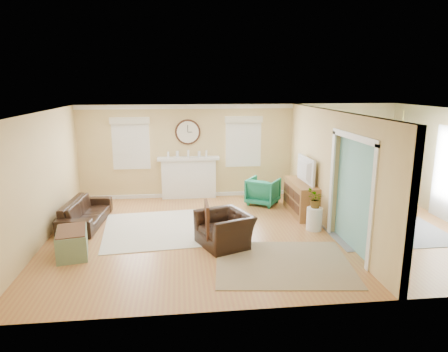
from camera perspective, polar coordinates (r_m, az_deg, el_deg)
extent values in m
plane|color=#A56338|center=(8.81, 5.45, -7.93)|extent=(9.00, 9.00, 0.00)
cube|color=tan|center=(11.33, 2.47, 3.66)|extent=(9.00, 0.02, 2.60)
cube|color=tan|center=(5.65, 12.03, -6.32)|extent=(9.00, 0.02, 2.60)
cube|color=tan|center=(8.69, -24.77, -0.43)|extent=(0.02, 6.00, 2.60)
cube|color=white|center=(8.25, 5.84, 9.19)|extent=(9.00, 6.00, 0.02)
cube|color=tan|center=(10.15, 12.29, 2.27)|extent=(0.12, 3.20, 2.60)
cube|color=tan|center=(6.68, 22.98, -4.04)|extent=(0.12, 1.00, 2.60)
cube|color=tan|center=(7.70, 18.64, 6.82)|extent=(0.12, 1.80, 0.40)
cube|color=white|center=(8.71, 15.13, -1.00)|extent=(0.04, 0.12, 2.20)
cube|color=white|center=(7.13, 20.40, -4.47)|extent=(0.04, 0.12, 2.20)
cube|color=white|center=(7.69, 18.06, 5.35)|extent=(0.04, 1.92, 0.12)
cube|color=#6DB8B0|center=(8.89, 15.58, 0.59)|extent=(0.02, 6.00, 2.60)
cube|color=white|center=(11.23, -5.05, -0.37)|extent=(1.50, 0.24, 1.10)
cube|color=white|center=(11.08, -5.11, 2.51)|extent=(1.70, 0.30, 0.08)
cube|color=black|center=(11.34, -5.06, -0.50)|extent=(0.85, 0.02, 0.75)
cube|color=gold|center=(11.25, -5.04, -1.03)|extent=(0.85, 0.02, 0.62)
cylinder|color=#472716|center=(11.09, -5.20, 6.28)|extent=(0.70, 0.06, 0.70)
cylinder|color=silver|center=(11.05, -5.19, 6.26)|extent=(0.60, 0.01, 0.60)
cube|color=black|center=(11.04, -5.20, 6.77)|extent=(0.02, 0.01, 0.20)
cube|color=black|center=(11.05, -4.88, 6.26)|extent=(0.12, 0.01, 0.02)
cube|color=white|center=(11.21, -13.14, 4.52)|extent=(0.90, 0.03, 1.30)
cube|color=white|center=(11.18, -13.15, 4.50)|extent=(1.00, 0.04, 1.40)
cube|color=beige|center=(11.07, -13.35, 7.69)|extent=(1.05, 0.10, 0.18)
cube|color=white|center=(11.28, 2.75, 4.90)|extent=(0.90, 0.03, 1.30)
cube|color=white|center=(11.25, 2.78, 4.88)|extent=(1.00, 0.04, 1.40)
cube|color=beige|center=(11.14, 2.85, 8.06)|extent=(1.05, 0.10, 0.18)
cylinder|color=gold|center=(9.37, 24.23, 7.66)|extent=(0.02, 0.02, 0.30)
sphere|color=white|center=(9.39, 24.09, 6.14)|extent=(0.30, 0.30, 0.30)
cube|color=beige|center=(9.05, -7.88, -7.36)|extent=(3.01, 2.67, 0.01)
cube|color=#987F62|center=(7.39, 8.43, -12.22)|extent=(2.59, 2.21, 0.01)
cube|color=gray|center=(9.98, 20.31, -6.14)|extent=(2.55, 3.19, 0.01)
imported|color=black|center=(9.66, -19.14, -4.93)|extent=(0.90, 1.98, 0.56)
imported|color=black|center=(7.97, 0.08, -7.62)|extent=(1.22, 1.29, 0.67)
imported|color=#157A53|center=(10.68, 5.60, -2.17)|extent=(1.06, 1.07, 0.71)
cube|color=gray|center=(8.07, -20.87, -8.93)|extent=(0.70, 0.96, 0.48)
cube|color=#472716|center=(7.99, -21.01, -7.25)|extent=(0.66, 0.91, 0.02)
cube|color=brown|center=(10.02, 10.98, -3.10)|extent=(0.50, 1.49, 0.80)
cube|color=#472716|center=(9.50, 10.36, -3.03)|extent=(0.01, 0.40, 0.22)
cube|color=#472716|center=(9.57, 10.29, -4.59)|extent=(0.01, 0.40, 0.22)
cube|color=#472716|center=(9.91, 9.62, -2.33)|extent=(0.01, 0.40, 0.22)
cube|color=#472716|center=(9.98, 9.56, -3.82)|extent=(0.01, 0.40, 0.22)
cube|color=#472716|center=(10.32, 8.94, -1.68)|extent=(0.01, 0.40, 0.22)
cube|color=#472716|center=(10.40, 8.88, -3.12)|extent=(0.01, 0.40, 0.22)
imported|color=black|center=(9.84, 11.05, 0.89)|extent=(0.18, 1.10, 0.63)
cylinder|color=white|center=(9.02, 12.78, -5.99)|extent=(0.34, 0.34, 0.50)
imported|color=#337F33|center=(8.89, 12.92, -3.18)|extent=(0.49, 0.50, 0.42)
imported|color=#472716|center=(9.88, 20.45, -4.45)|extent=(1.32, 1.94, 0.63)
cube|color=gray|center=(10.71, 17.68, -2.13)|extent=(0.50, 0.50, 0.05)
cube|color=gray|center=(10.64, 17.78, -0.81)|extent=(0.43, 0.14, 0.51)
cylinder|color=black|center=(11.00, 17.80, -3.06)|extent=(0.03, 0.03, 0.43)
cylinder|color=black|center=(10.74, 18.88, -3.53)|extent=(0.03, 0.03, 0.43)
cylinder|color=black|center=(10.81, 16.32, -3.24)|extent=(0.03, 0.03, 0.43)
cylinder|color=black|center=(10.54, 17.37, -3.73)|extent=(0.03, 0.03, 0.43)
cube|color=gray|center=(8.91, 23.52, -5.84)|extent=(0.43, 0.43, 0.05)
cube|color=gray|center=(8.84, 23.66, -4.38)|extent=(0.40, 0.09, 0.47)
cylinder|color=black|center=(8.77, 23.12, -7.68)|extent=(0.03, 0.03, 0.40)
cylinder|color=black|center=(9.02, 21.96, -7.01)|extent=(0.03, 0.03, 0.40)
cylinder|color=black|center=(8.95, 24.83, -7.42)|extent=(0.03, 0.03, 0.40)
cylinder|color=black|center=(9.20, 23.64, -6.78)|extent=(0.03, 0.03, 0.40)
cube|color=white|center=(9.53, 17.12, -3.89)|extent=(0.50, 0.50, 0.05)
cube|color=white|center=(9.46, 17.23, -2.39)|extent=(0.13, 0.44, 0.52)
cylinder|color=black|center=(9.64, 15.57, -5.13)|extent=(0.03, 0.03, 0.43)
cylinder|color=black|center=(9.83, 17.32, -4.89)|extent=(0.03, 0.03, 0.43)
cylinder|color=black|center=(9.37, 16.71, -5.74)|extent=(0.03, 0.03, 0.43)
cylinder|color=black|center=(9.56, 18.49, -5.49)|extent=(0.03, 0.03, 0.43)
cube|color=gray|center=(10.20, 23.62, -3.21)|extent=(0.48, 0.48, 0.05)
cube|color=gray|center=(10.13, 23.76, -1.75)|extent=(0.08, 0.45, 0.54)
cylinder|color=black|center=(10.23, 24.90, -4.80)|extent=(0.03, 0.03, 0.45)
cylinder|color=black|center=(10.03, 23.18, -4.97)|extent=(0.03, 0.03, 0.45)
cylinder|color=black|center=(10.51, 23.78, -4.22)|extent=(0.03, 0.03, 0.45)
cylinder|color=black|center=(10.32, 22.09, -4.38)|extent=(0.03, 0.03, 0.45)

